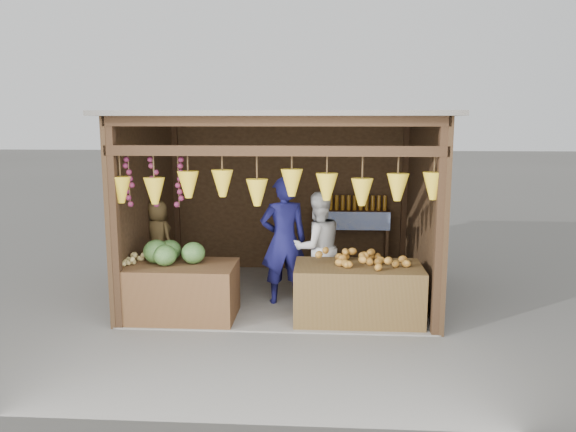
% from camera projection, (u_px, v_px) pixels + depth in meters
% --- Properties ---
extents(ground, '(80.00, 80.00, 0.00)m').
position_uv_depth(ground, '(283.00, 295.00, 8.28)').
color(ground, '#514F49').
rests_on(ground, ground).
extents(stall_structure, '(4.30, 3.30, 2.66)m').
position_uv_depth(stall_structure, '(280.00, 183.00, 7.96)').
color(stall_structure, slate).
rests_on(stall_structure, ground).
extents(back_shelf, '(1.25, 0.32, 1.32)m').
position_uv_depth(back_shelf, '(351.00, 222.00, 9.33)').
color(back_shelf, '#382314').
rests_on(back_shelf, ground).
extents(counter_left, '(1.45, 0.85, 0.72)m').
position_uv_depth(counter_left, '(180.00, 291.00, 7.26)').
color(counter_left, '#4B2F19').
rests_on(counter_left, ground).
extents(counter_right, '(1.61, 0.85, 0.73)m').
position_uv_depth(counter_right, '(358.00, 293.00, 7.17)').
color(counter_right, '#493218').
rests_on(counter_right, ground).
extents(stool, '(0.30, 0.30, 0.28)m').
position_uv_depth(stool, '(160.00, 283.00, 8.41)').
color(stool, black).
rests_on(stool, ground).
extents(man_standing, '(0.74, 0.58, 1.80)m').
position_uv_depth(man_standing, '(284.00, 241.00, 7.78)').
color(man_standing, '#14144C').
rests_on(man_standing, ground).
extents(woman_standing, '(0.94, 0.86, 1.57)m').
position_uv_depth(woman_standing, '(317.00, 247.00, 7.88)').
color(woman_standing, silver).
rests_on(woman_standing, ground).
extents(vendor_seated, '(0.65, 0.58, 1.11)m').
position_uv_depth(vendor_seated, '(158.00, 237.00, 8.30)').
color(vendor_seated, brown).
rests_on(vendor_seated, stool).
extents(melon_pile, '(1.00, 0.50, 0.32)m').
position_uv_depth(melon_pile, '(171.00, 251.00, 7.21)').
color(melon_pile, '#134717').
rests_on(melon_pile, counter_left).
extents(tanfruit_pile, '(0.34, 0.40, 0.13)m').
position_uv_depth(tanfruit_pile, '(135.00, 259.00, 7.21)').
color(tanfruit_pile, '#AB8C4F').
rests_on(tanfruit_pile, counter_left).
extents(mango_pile, '(1.40, 0.64, 0.22)m').
position_uv_depth(mango_pile, '(366.00, 257.00, 7.10)').
color(mango_pile, '#D04F1B').
rests_on(mango_pile, counter_right).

